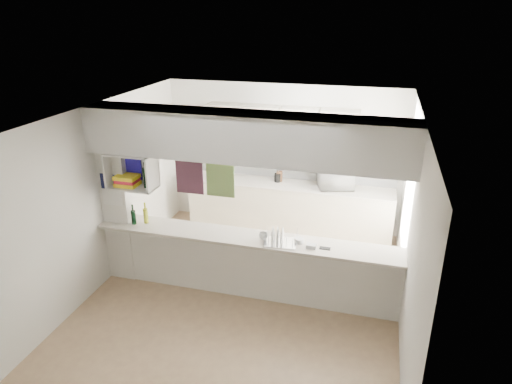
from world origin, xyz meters
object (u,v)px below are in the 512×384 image
(microwave, at_px, (336,179))
(dish_rack, at_px, (280,237))
(bowl, at_px, (335,169))
(wine_bottles, at_px, (140,216))

(microwave, relative_size, dish_rack, 1.27)
(microwave, distance_m, bowl, 0.20)
(bowl, height_order, wine_bottles, bowl)
(bowl, distance_m, dish_rack, 2.22)
(dish_rack, height_order, wine_bottles, wine_bottles)
(bowl, bearing_deg, microwave, 42.03)
(dish_rack, distance_m, wine_bottles, 2.06)
(microwave, relative_size, bowl, 2.21)
(bowl, height_order, dish_rack, bowl)
(bowl, xyz_separation_m, wine_bottles, (-2.51, -2.11, -0.24))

